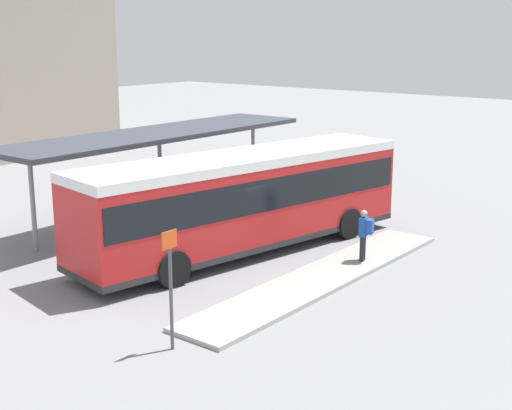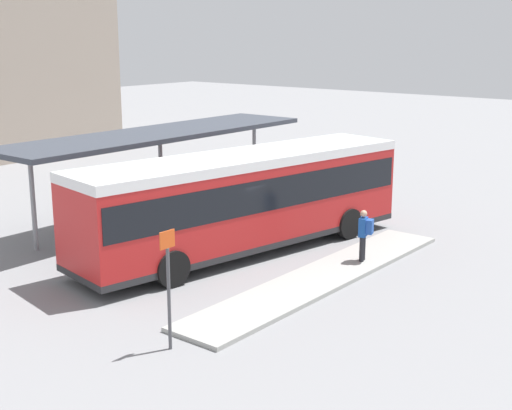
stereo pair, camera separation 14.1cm
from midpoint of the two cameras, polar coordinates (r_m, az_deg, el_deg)
ground_plane at (r=23.55m, az=-1.08°, el=-3.72°), size 120.00×120.00×0.00m
curb_island at (r=21.05m, az=5.20°, el=-5.74°), size 11.26×1.80×0.12m
city_bus at (r=23.06m, az=-1.08°, el=0.77°), size 12.28×4.68×3.24m
pedestrian_waiting at (r=22.20m, az=8.51°, el=-2.14°), size 0.45×0.49×1.62m
bicycle_blue at (r=33.28m, az=5.29°, el=2.01°), size 0.48×1.64×0.71m
bicycle_orange at (r=33.82m, az=4.49°, el=2.27°), size 0.48×1.78×0.77m
station_shelter at (r=27.57m, az=-7.91°, el=5.57°), size 13.51×3.26×3.36m
potted_planter_near_shelter at (r=25.20m, az=-6.89°, el=-1.22°), size 0.75×0.75×1.17m
platform_sign at (r=16.09m, az=-7.09°, el=-6.33°), size 0.44×0.08×2.80m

